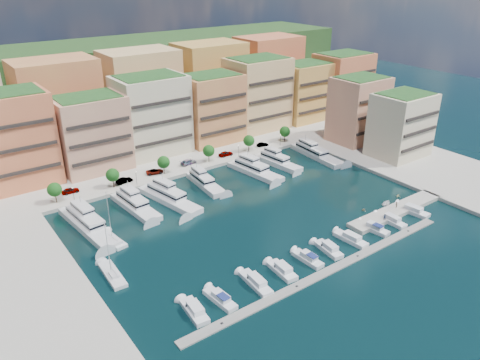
# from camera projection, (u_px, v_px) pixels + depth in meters

# --- Properties ---
(ground) EXTENTS (400.00, 400.00, 0.00)m
(ground) POSITION_uv_depth(u_px,v_px,m) (253.00, 212.00, 121.43)
(ground) COLOR black
(ground) RESTS_ON ground
(north_quay) EXTENTS (220.00, 64.00, 2.00)m
(north_quay) POSITION_uv_depth(u_px,v_px,m) (147.00, 145.00, 166.95)
(north_quay) COLOR #9E998E
(north_quay) RESTS_ON ground
(east_quay) EXTENTS (34.00, 76.00, 2.00)m
(east_quay) POSITION_uv_depth(u_px,v_px,m) (422.00, 167.00, 148.73)
(east_quay) COLOR #9E998E
(east_quay) RESTS_ON ground
(west_quay) EXTENTS (34.00, 76.00, 2.00)m
(west_quay) POSITION_uv_depth(u_px,v_px,m) (2.00, 329.00, 82.39)
(west_quay) COLOR #9E998E
(west_quay) RESTS_ON ground
(hillside) EXTENTS (240.00, 40.00, 58.00)m
(hillside) POSITION_uv_depth(u_px,v_px,m) (98.00, 113.00, 202.18)
(hillside) COLOR #203B18
(hillside) RESTS_ON ground
(south_pontoon) EXTENTS (72.00, 2.20, 0.35)m
(south_pontoon) POSITION_uv_depth(u_px,v_px,m) (329.00, 272.00, 97.80)
(south_pontoon) COLOR gray
(south_pontoon) RESTS_ON ground
(finger_pier) EXTENTS (32.00, 5.00, 2.00)m
(finger_pier) POSITION_uv_depth(u_px,v_px,m) (396.00, 212.00, 121.33)
(finger_pier) COLOR #9E998E
(finger_pier) RESTS_ON ground
(apartment_1) EXTENTS (20.00, 16.50, 26.80)m
(apartment_1) POSITION_uv_depth(u_px,v_px,m) (14.00, 139.00, 130.08)
(apartment_1) COLOR #DC7849
(apartment_1) RESTS_ON north_quay
(apartment_2) EXTENTS (20.00, 15.50, 22.80)m
(apartment_2) POSITION_uv_depth(u_px,v_px,m) (92.00, 133.00, 140.68)
(apartment_2) COLOR tan
(apartment_2) RESTS_ON north_quay
(apartment_3) EXTENTS (22.00, 16.50, 25.80)m
(apartment_3) POSITION_uv_depth(u_px,v_px,m) (152.00, 115.00, 152.75)
(apartment_3) COLOR beige
(apartment_3) RESTS_ON north_quay
(apartment_4) EXTENTS (20.00, 15.50, 23.80)m
(apartment_4) POSITION_uv_depth(u_px,v_px,m) (212.00, 108.00, 163.47)
(apartment_4) COLOR #DA9C52
(apartment_4) RESTS_ON north_quay
(apartment_5) EXTENTS (22.00, 16.50, 26.80)m
(apartment_5) POSITION_uv_depth(u_px,v_px,m) (258.00, 94.00, 176.08)
(apartment_5) COLOR #EABB7C
(apartment_5) RESTS_ON north_quay
(apartment_6) EXTENTS (20.00, 15.50, 22.80)m
(apartment_6) POSITION_uv_depth(u_px,v_px,m) (304.00, 91.00, 187.22)
(apartment_6) COLOR gold
(apartment_6) RESTS_ON north_quay
(apartment_7) EXTENTS (22.00, 16.50, 24.80)m
(apartment_7) POSITION_uv_depth(u_px,v_px,m) (342.00, 83.00, 196.03)
(apartment_7) COLOR #DC7849
(apartment_7) RESTS_ON north_quay
(apartment_east_a) EXTENTS (18.00, 14.50, 22.80)m
(apartment_east_a) POSITION_uv_depth(u_px,v_px,m) (358.00, 109.00, 164.12)
(apartment_east_a) COLOR tan
(apartment_east_a) RESTS_ON east_quay
(apartment_east_b) EXTENTS (18.00, 14.50, 20.80)m
(apartment_east_b) POSITION_uv_depth(u_px,v_px,m) (401.00, 125.00, 151.33)
(apartment_east_b) COLOR beige
(apartment_east_b) RESTS_ON east_quay
(backblock_1) EXTENTS (26.00, 18.00, 30.00)m
(backblock_1) POSITION_uv_depth(u_px,v_px,m) (59.00, 105.00, 155.69)
(backblock_1) COLOR #DA9C52
(backblock_1) RESTS_ON north_quay
(backblock_2) EXTENTS (26.00, 18.00, 30.00)m
(backblock_2) POSITION_uv_depth(u_px,v_px,m) (142.00, 92.00, 171.74)
(backblock_2) COLOR #EABB7C
(backblock_2) RESTS_ON north_quay
(backblock_3) EXTENTS (26.00, 18.00, 30.00)m
(backblock_3) POSITION_uv_depth(u_px,v_px,m) (210.00, 81.00, 187.79)
(backblock_3) COLOR gold
(backblock_3) RESTS_ON north_quay
(backblock_4) EXTENTS (26.00, 18.00, 30.00)m
(backblock_4) POSITION_uv_depth(u_px,v_px,m) (268.00, 72.00, 203.84)
(backblock_4) COLOR #DC7849
(backblock_4) RESTS_ON north_quay
(tree_0) EXTENTS (3.80, 3.80, 5.65)m
(tree_0) POSITION_uv_depth(u_px,v_px,m) (54.00, 190.00, 122.64)
(tree_0) COLOR #473323
(tree_0) RESTS_ON north_quay
(tree_1) EXTENTS (3.80, 3.80, 5.65)m
(tree_1) POSITION_uv_depth(u_px,v_px,m) (113.00, 175.00, 131.20)
(tree_1) COLOR #473323
(tree_1) RESTS_ON north_quay
(tree_2) EXTENTS (3.80, 3.80, 5.65)m
(tree_2) POSITION_uv_depth(u_px,v_px,m) (164.00, 162.00, 139.76)
(tree_2) COLOR #473323
(tree_2) RESTS_ON north_quay
(tree_3) EXTENTS (3.80, 3.80, 5.65)m
(tree_3) POSITION_uv_depth(u_px,v_px,m) (209.00, 151.00, 148.32)
(tree_3) COLOR #473323
(tree_3) RESTS_ON north_quay
(tree_4) EXTENTS (3.80, 3.80, 5.65)m
(tree_4) POSITION_uv_depth(u_px,v_px,m) (249.00, 141.00, 156.88)
(tree_4) COLOR #473323
(tree_4) RESTS_ON north_quay
(tree_5) EXTENTS (3.80, 3.80, 5.65)m
(tree_5) POSITION_uv_depth(u_px,v_px,m) (285.00, 132.00, 165.44)
(tree_5) COLOR #473323
(tree_5) RESTS_ON north_quay
(lamppost_0) EXTENTS (0.30, 0.30, 4.20)m
(lamppost_0) POSITION_uv_depth(u_px,v_px,m) (73.00, 192.00, 123.48)
(lamppost_0) COLOR black
(lamppost_0) RESTS_ON north_quay
(lamppost_1) EXTENTS (0.30, 0.30, 4.20)m
(lamppost_1) POSITION_uv_depth(u_px,v_px,m) (136.00, 176.00, 133.11)
(lamppost_1) COLOR black
(lamppost_1) RESTS_ON north_quay
(lamppost_2) EXTENTS (0.30, 0.30, 4.20)m
(lamppost_2) POSITION_uv_depth(u_px,v_px,m) (191.00, 161.00, 142.73)
(lamppost_2) COLOR black
(lamppost_2) RESTS_ON north_quay
(lamppost_3) EXTENTS (0.30, 0.30, 4.20)m
(lamppost_3) POSITION_uv_depth(u_px,v_px,m) (238.00, 149.00, 152.36)
(lamppost_3) COLOR black
(lamppost_3) RESTS_ON north_quay
(lamppost_4) EXTENTS (0.30, 0.30, 4.20)m
(lamppost_4) POSITION_uv_depth(u_px,v_px,m) (280.00, 138.00, 161.99)
(lamppost_4) COLOR black
(lamppost_4) RESTS_ON north_quay
(yacht_0) EXTENTS (7.26, 25.31, 7.30)m
(yacht_0) POSITION_uv_depth(u_px,v_px,m) (87.00, 223.00, 113.79)
(yacht_0) COLOR silver
(yacht_0) RESTS_ON ground
(yacht_1) EXTENTS (6.22, 19.90, 7.30)m
(yacht_1) POSITION_uv_depth(u_px,v_px,m) (134.00, 205.00, 122.81)
(yacht_1) COLOR silver
(yacht_1) RESTS_ON ground
(yacht_2) EXTENTS (8.66, 22.88, 7.30)m
(yacht_2) POSITION_uv_depth(u_px,v_px,m) (168.00, 197.00, 126.77)
(yacht_2) COLOR silver
(yacht_2) RESTS_ON ground
(yacht_3) EXTENTS (5.48, 17.48, 7.30)m
(yacht_3) POSITION_uv_depth(u_px,v_px,m) (204.00, 182.00, 135.58)
(yacht_3) COLOR silver
(yacht_3) RESTS_ON ground
(yacht_4) EXTENTS (7.56, 20.63, 7.30)m
(yacht_4) POSITION_uv_depth(u_px,v_px,m) (254.00, 170.00, 143.71)
(yacht_4) COLOR silver
(yacht_4) RESTS_ON ground
(yacht_5) EXTENTS (5.96, 18.10, 7.30)m
(yacht_5) POSITION_uv_depth(u_px,v_px,m) (277.00, 161.00, 149.95)
(yacht_5) COLOR silver
(yacht_5) RESTS_ON ground
(yacht_6) EXTENTS (6.56, 22.87, 7.30)m
(yacht_6) POSITION_uv_depth(u_px,v_px,m) (315.00, 153.00, 156.34)
(yacht_6) COLOR silver
(yacht_6) RESTS_ON ground
(cruiser_0) EXTENTS (3.46, 8.12, 2.55)m
(cruiser_0) POSITION_uv_depth(u_px,v_px,m) (195.00, 311.00, 85.84)
(cruiser_0) COLOR silver
(cruiser_0) RESTS_ON ground
(cruiser_1) EXTENTS (3.04, 8.18, 2.66)m
(cruiser_1) POSITION_uv_depth(u_px,v_px,m) (220.00, 299.00, 88.85)
(cruiser_1) COLOR silver
(cruiser_1) RESTS_ON ground
(cruiser_2) EXTENTS (3.15, 9.24, 2.55)m
(cruiser_2) POSITION_uv_depth(u_px,v_px,m) (256.00, 283.00, 93.46)
(cruiser_2) COLOR silver
(cruiser_2) RESTS_ON ground
(cruiser_3) EXTENTS (3.30, 7.83, 2.55)m
(cruiser_3) POSITION_uv_depth(u_px,v_px,m) (282.00, 271.00, 97.21)
(cruiser_3) COLOR silver
(cruiser_3) RESTS_ON ground
(cruiser_4) EXTENTS (2.67, 7.83, 2.66)m
(cruiser_4) POSITION_uv_depth(u_px,v_px,m) (308.00, 259.00, 101.06)
(cruiser_4) COLOR silver
(cruiser_4) RESTS_ON ground
(cruiser_5) EXTENTS (3.43, 7.94, 2.55)m
(cruiser_5) POSITION_uv_depth(u_px,v_px,m) (329.00, 249.00, 104.52)
(cruiser_5) COLOR silver
(cruiser_5) RESTS_ON ground
(cruiser_6) EXTENTS (3.10, 8.68, 2.55)m
(cruiser_6) POSITION_uv_depth(u_px,v_px,m) (351.00, 239.00, 108.39)
(cruiser_6) COLOR silver
(cruiser_6) RESTS_ON ground
(cruiser_7) EXTENTS (3.38, 8.14, 2.66)m
(cruiser_7) POSITION_uv_depth(u_px,v_px,m) (374.00, 229.00, 112.69)
(cruiser_7) COLOR silver
(cruiser_7) RESTS_ON ground
(cruiser_8) EXTENTS (2.45, 8.30, 2.55)m
(cruiser_8) POSITION_uv_depth(u_px,v_px,m) (391.00, 221.00, 116.26)
(cruiser_8) COLOR silver
(cruiser_8) RESTS_ON ground
(cruiser_9) EXTENTS (3.81, 9.18, 2.55)m
(cruiser_9) POSITION_uv_depth(u_px,v_px,m) (412.00, 211.00, 120.91)
(cruiser_9) COLOR silver
(cruiser_9) RESTS_ON ground
(sailboat_1) EXTENTS (3.25, 10.45, 13.20)m
(sailboat_1) POSITION_uv_depth(u_px,v_px,m) (113.00, 275.00, 96.18)
(sailboat_1) COLOR silver
(sailboat_1) RESTS_ON ground
(sailboat_2) EXTENTS (4.01, 8.94, 13.20)m
(sailboat_2) POSITION_uv_depth(u_px,v_px,m) (113.00, 241.00, 108.09)
(sailboat_2) COLOR silver
(sailboat_2) RESTS_ON ground
(tender_2) EXTENTS (4.24, 3.62, 0.74)m
(tender_2) POSITION_uv_depth(u_px,v_px,m) (387.00, 203.00, 125.17)
(tender_2) COLOR white
(tender_2) RESTS_ON ground
(tender_1) EXTENTS (1.40, 1.22, 0.73)m
(tender_1) POSITION_uv_depth(u_px,v_px,m) (364.00, 210.00, 121.88)
(tender_1) COLOR beige
(tender_1) RESTS_ON ground
(tender_3) EXTENTS (1.89, 1.75, 0.82)m
(tender_3) POSITION_uv_depth(u_px,v_px,m) (398.00, 196.00, 129.16)
(tender_3) COLOR beige
(tender_3) RESTS_ON ground
(car_0) EXTENTS (4.84, 2.16, 1.61)m
(car_0) POSITION_uv_depth(u_px,v_px,m) (70.00, 190.00, 128.90)
(car_0) COLOR gray
(car_0) RESTS_ON north_quay
(car_1) EXTENTS (4.98, 2.18, 1.59)m
(car_1) POSITION_uv_depth(u_px,v_px,m) (124.00, 180.00, 134.98)
(car_1) COLOR gray
(car_1) RESTS_ON north_quay
(car_2) EXTENTS (5.61, 3.53, 1.45)m
(car_2) POSITION_uv_depth(u_px,v_px,m) (155.00, 172.00, 140.96)
(car_2) COLOR gray
(car_2) RESTS_ON north_quay
(car_3) EXTENTS (5.70, 2.89, 1.59)m
(car_3) POSITION_uv_depth(u_px,v_px,m) (188.00, 162.00, 147.63)
(car_3) COLOR gray
(car_3) RESTS_ON north_quay
(car_4) EXTENTS (4.96, 2.04, 1.68)m
(car_4) POSITION_uv_depth(u_px,v_px,m) (226.00, 154.00, 154.07)
(car_4) COLOR gray
(car_4) RESTS_ON north_quay
(car_5) EXTENTS (4.34, 2.28, 1.36)m
(car_5) POSITION_uv_depth(u_px,v_px,m) (263.00, 145.00, 162.29)
(car_5) COLOR gray
(car_5) RESTS_ON north_quay
(person_0) EXTENTS (0.70, 0.73, 1.69)m
(person_0) POSITION_uv_depth(u_px,v_px,m) (385.00, 217.00, 115.28)
(person_0) COLOR #232E46
(person_0) RESTS_ON finger_pier
(person_1) EXTENTS (0.98, 0.89, 1.65)m
(person_1) POSITION_uv_depth(u_px,v_px,m) (396.00, 205.00, 121.21)
(person_1) COLOR brown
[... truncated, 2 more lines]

